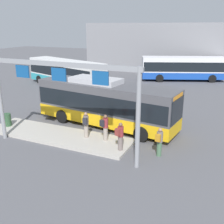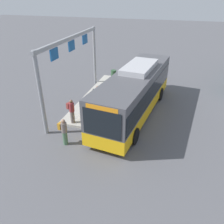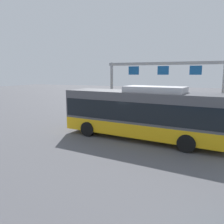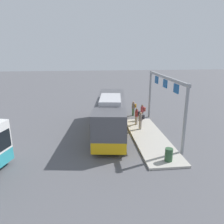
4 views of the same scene
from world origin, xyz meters
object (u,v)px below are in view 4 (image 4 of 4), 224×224
(person_waiting_near, at_px, (142,112))
(trash_bin, at_px, (169,155))
(bus_main, at_px, (111,113))
(person_waiting_mid, at_px, (137,116))
(person_waiting_far, at_px, (141,120))
(person_boarding, at_px, (134,108))

(person_waiting_near, height_order, trash_bin, person_waiting_near)
(bus_main, distance_m, person_waiting_mid, 3.13)
(bus_main, relative_size, person_waiting_far, 6.46)
(person_boarding, relative_size, person_waiting_near, 1.00)
(person_waiting_mid, bearing_deg, bus_main, 55.50)
(trash_bin, bearing_deg, person_waiting_mid, 4.27)
(bus_main, height_order, trash_bin, bus_main)
(bus_main, bearing_deg, person_waiting_near, -46.24)
(person_waiting_near, xyz_separation_m, trash_bin, (-8.83, 0.35, -0.44))
(person_waiting_near, distance_m, trash_bin, 8.85)
(person_boarding, xyz_separation_m, person_waiting_far, (-4.82, 0.31, 0.16))
(person_waiting_near, bearing_deg, person_boarding, -57.82)
(bus_main, distance_m, trash_bin, 7.08)
(bus_main, bearing_deg, person_boarding, -25.59)
(bus_main, distance_m, person_boarding, 5.82)
(bus_main, bearing_deg, person_waiting_far, -82.70)
(person_waiting_far, height_order, trash_bin, person_waiting_far)
(person_boarding, distance_m, person_waiting_near, 2.20)
(bus_main, height_order, person_waiting_mid, bus_main)
(bus_main, relative_size, trash_bin, 11.99)
(person_boarding, xyz_separation_m, trash_bin, (-10.97, -0.17, -0.28))
(bus_main, xyz_separation_m, person_waiting_mid, (1.30, -2.74, -0.76))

